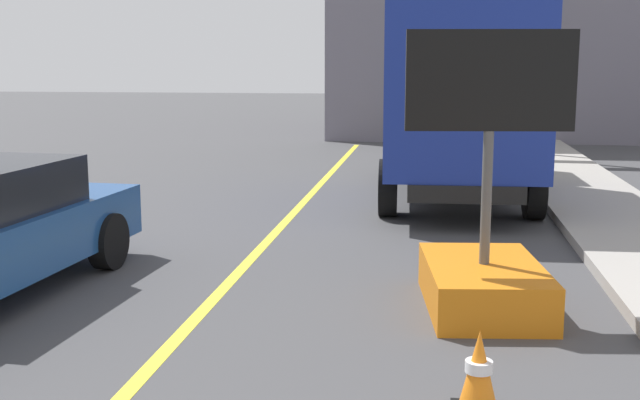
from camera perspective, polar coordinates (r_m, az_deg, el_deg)
name	(u,v)px	position (r m, az deg, el deg)	size (l,w,h in m)	color
arrow_board_trailer	(484,260)	(8.00, 11.63, -4.25)	(1.60, 1.91, 2.70)	orange
box_truck	(457,90)	(14.13, 9.73, 7.76)	(2.68, 6.72, 3.59)	black
highway_guide_sign	(515,18)	(20.23, 13.76, 12.52)	(2.79, 0.26, 5.00)	gray
traffic_cone_mid_lane	(479,373)	(5.70, 11.25, -12.03)	(0.36, 0.36, 0.61)	black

